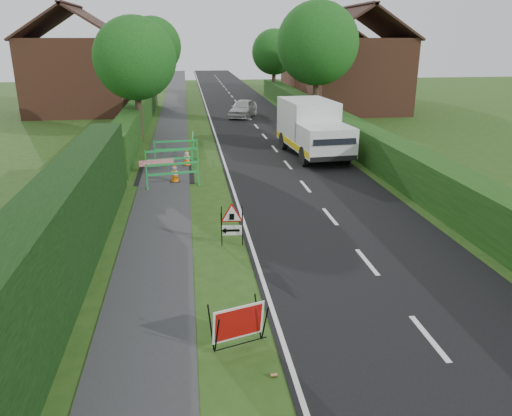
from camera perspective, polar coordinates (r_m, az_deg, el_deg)
ground at (r=11.90m, az=2.72°, el=-8.98°), size 120.00×120.00×0.00m
road_surface at (r=45.88m, az=-2.24°, el=11.99°), size 6.00×90.00×0.02m
footpath at (r=45.67m, az=-9.27°, el=11.73°), size 2.00×90.00×0.02m
hedge_west_near at (r=12.11m, az=-21.62°, el=-9.88°), size 1.10×18.00×2.50m
hedge_west_far at (r=32.94m, az=-13.15°, el=8.74°), size 1.00×24.00×1.80m
hedge_east at (r=28.21m, az=9.89°, el=7.30°), size 1.20×50.00×1.50m
house_west at (r=41.20m, az=-19.68°, el=14.19°), size 7.50×7.40×7.88m
house_east_a at (r=40.55m, az=11.22°, el=14.85°), size 7.50×7.40×7.88m
house_east_b at (r=54.23m, az=7.39°, el=16.00°), size 7.50×7.40×7.88m
tree_nw at (r=28.46m, az=-13.68°, el=16.27°), size 4.40×4.40×6.70m
tree_ne at (r=33.40m, az=7.04°, el=18.16°), size 5.20×5.20×7.79m
tree_fw at (r=44.41m, az=-11.79°, el=17.64°), size 4.80×4.80×7.24m
tree_fe at (r=49.06m, az=2.08°, el=17.39°), size 4.20×4.20×6.33m
red_rect_sign at (r=9.58m, az=-2.01°, el=-13.05°), size 1.14×0.88×0.86m
triangle_sign at (r=13.79m, az=-2.92°, el=-1.54°), size 0.80×0.80×1.07m
works_van at (r=24.79m, az=6.45°, el=9.14°), size 2.68×5.90×2.62m
traffic_cone_0 at (r=23.88m, az=10.29°, el=6.14°), size 0.38×0.38×0.79m
traffic_cone_1 at (r=24.71m, az=8.12°, el=6.69°), size 0.38×0.38×0.79m
traffic_cone_2 at (r=27.19m, az=7.51°, el=7.83°), size 0.38×0.38×0.79m
traffic_cone_3 at (r=20.42m, az=-9.27°, el=4.03°), size 0.38×0.38×0.79m
traffic_cone_4 at (r=23.00m, az=-7.91°, el=5.78°), size 0.38×0.38×0.79m
ped_barrier_0 at (r=19.67m, az=-9.52°, el=4.16°), size 2.09×0.72×1.00m
ped_barrier_1 at (r=22.05m, az=-9.91°, el=5.74°), size 2.09×0.68×1.00m
ped_barrier_2 at (r=24.01m, az=-9.12°, el=6.86°), size 2.08×0.46×1.00m
ped_barrier_3 at (r=25.17m, az=-7.22°, el=7.50°), size 0.41×2.07×1.00m
redwhite_plank at (r=22.09m, az=-11.23°, el=4.00°), size 1.47×0.36×0.25m
litter_can at (r=9.12m, az=2.05°, el=-18.72°), size 0.12×0.07×0.07m
hatchback_car at (r=37.07m, az=-1.49°, el=11.32°), size 2.72×4.06×1.28m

